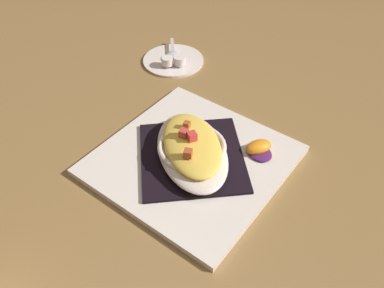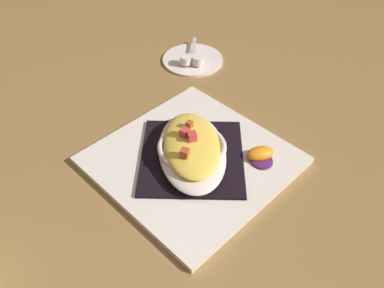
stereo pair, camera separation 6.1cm
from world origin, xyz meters
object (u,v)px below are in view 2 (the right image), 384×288
creamer_saucer (193,59)px  creamer_cup_1 (198,60)px  orange_garnish (260,155)px  square_plate (192,160)px  gratin_dish (192,148)px  spoon (193,54)px  creamer_cup_0 (186,60)px

creamer_saucer → creamer_cup_1: creamer_cup_1 is taller
orange_garnish → creamer_saucer: (0.16, 0.28, -0.01)m
orange_garnish → square_plate: bearing=129.7°
gratin_dish → creamer_saucer: size_ratio=1.58×
creamer_saucer → spoon: spoon is taller
gratin_dish → spoon: (0.23, 0.20, -0.02)m
gratin_dish → creamer_cup_1: 0.28m
square_plate → creamer_saucer: bearing=40.2°
spoon → creamer_cup_1: size_ratio=3.42×
creamer_saucer → spoon: (0.00, 0.00, 0.01)m
creamer_saucer → creamer_cup_1: 0.03m
creamer_saucer → creamer_cup_0: bearing=-169.0°
orange_garnish → creamer_cup_1: size_ratio=2.46×
spoon → creamer_cup_1: 0.03m
spoon → creamer_cup_1: creamer_cup_1 is taller
creamer_cup_0 → creamer_cup_1: bearing=-53.2°
orange_garnish → creamer_saucer: orange_garnish is taller
creamer_saucer → creamer_cup_0: 0.03m
creamer_cup_0 → creamer_cup_1: (0.02, -0.02, 0.00)m
gratin_dish → orange_garnish: 0.11m
orange_garnish → creamer_saucer: bearing=59.6°
square_plate → creamer_cup_0: (0.20, 0.19, 0.01)m
square_plate → spoon: 0.31m
spoon → creamer_cup_0: creamer_cup_0 is taller
gratin_dish → square_plate: bearing=-55.3°
creamer_saucer → creamer_cup_1: bearing=-117.4°
creamer_saucer → creamer_cup_0: size_ratio=5.36×
creamer_cup_0 → creamer_saucer: bearing=11.0°
gratin_dish → creamer_cup_1: size_ratio=8.46×
gratin_dish → spoon: 0.31m
orange_garnish → creamer_cup_1: 0.29m
creamer_saucer → spoon: bearing=36.8°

